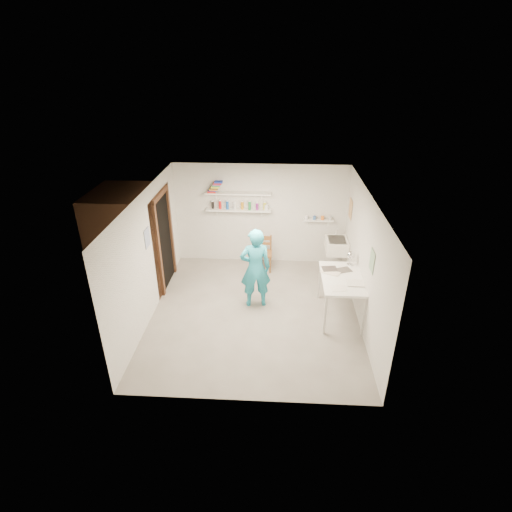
# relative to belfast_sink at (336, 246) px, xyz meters

# --- Properties ---
(floor) EXTENTS (4.00, 4.50, 0.02)m
(floor) POSITION_rel_belfast_sink_xyz_m (-1.75, -1.70, -0.71)
(floor) COLOR slate
(floor) RESTS_ON ground
(ceiling) EXTENTS (4.00, 4.50, 0.02)m
(ceiling) POSITION_rel_belfast_sink_xyz_m (-1.75, -1.70, 1.71)
(ceiling) COLOR silver
(ceiling) RESTS_ON wall_back
(wall_back) EXTENTS (4.00, 0.02, 2.40)m
(wall_back) POSITION_rel_belfast_sink_xyz_m (-1.75, 0.56, 0.50)
(wall_back) COLOR silver
(wall_back) RESTS_ON ground
(wall_front) EXTENTS (4.00, 0.02, 2.40)m
(wall_front) POSITION_rel_belfast_sink_xyz_m (-1.75, -3.96, 0.50)
(wall_front) COLOR silver
(wall_front) RESTS_ON ground
(wall_left) EXTENTS (0.02, 4.50, 2.40)m
(wall_left) POSITION_rel_belfast_sink_xyz_m (-3.76, -1.70, 0.50)
(wall_left) COLOR silver
(wall_left) RESTS_ON ground
(wall_right) EXTENTS (0.02, 4.50, 2.40)m
(wall_right) POSITION_rel_belfast_sink_xyz_m (0.26, -1.70, 0.50)
(wall_right) COLOR silver
(wall_right) RESTS_ON ground
(doorway_recess) EXTENTS (0.02, 0.90, 2.00)m
(doorway_recess) POSITION_rel_belfast_sink_xyz_m (-3.74, -0.65, 0.30)
(doorway_recess) COLOR black
(doorway_recess) RESTS_ON wall_left
(corridor_box) EXTENTS (1.40, 1.50, 2.10)m
(corridor_box) POSITION_rel_belfast_sink_xyz_m (-4.45, -0.65, 0.35)
(corridor_box) COLOR brown
(corridor_box) RESTS_ON ground
(door_lintel) EXTENTS (0.06, 1.05, 0.10)m
(door_lintel) POSITION_rel_belfast_sink_xyz_m (-3.72, -0.65, 1.35)
(door_lintel) COLOR brown
(door_lintel) RESTS_ON wall_left
(door_jamb_near) EXTENTS (0.06, 0.10, 2.00)m
(door_jamb_near) POSITION_rel_belfast_sink_xyz_m (-3.72, -1.15, 0.30)
(door_jamb_near) COLOR brown
(door_jamb_near) RESTS_ON ground
(door_jamb_far) EXTENTS (0.06, 0.10, 2.00)m
(door_jamb_far) POSITION_rel_belfast_sink_xyz_m (-3.72, -0.15, 0.30)
(door_jamb_far) COLOR brown
(door_jamb_far) RESTS_ON ground
(shelf_lower) EXTENTS (1.50, 0.22, 0.03)m
(shelf_lower) POSITION_rel_belfast_sink_xyz_m (-2.25, 0.43, 0.65)
(shelf_lower) COLOR white
(shelf_lower) RESTS_ON wall_back
(shelf_upper) EXTENTS (1.50, 0.22, 0.03)m
(shelf_upper) POSITION_rel_belfast_sink_xyz_m (-2.25, 0.43, 1.05)
(shelf_upper) COLOR white
(shelf_upper) RESTS_ON wall_back
(ledge_shelf) EXTENTS (0.70, 0.14, 0.03)m
(ledge_shelf) POSITION_rel_belfast_sink_xyz_m (-0.40, 0.47, 0.42)
(ledge_shelf) COLOR white
(ledge_shelf) RESTS_ON wall_back
(poster_left) EXTENTS (0.01, 0.28, 0.36)m
(poster_left) POSITION_rel_belfast_sink_xyz_m (-3.74, -1.65, 0.85)
(poster_left) COLOR #334C7F
(poster_left) RESTS_ON wall_left
(poster_right_a) EXTENTS (0.01, 0.34, 0.42)m
(poster_right_a) POSITION_rel_belfast_sink_xyz_m (0.24, 0.10, 0.85)
(poster_right_a) COLOR #995933
(poster_right_a) RESTS_ON wall_right
(poster_right_b) EXTENTS (0.01, 0.30, 0.38)m
(poster_right_b) POSITION_rel_belfast_sink_xyz_m (0.24, -2.25, 0.80)
(poster_right_b) COLOR #3F724C
(poster_right_b) RESTS_ON wall_right
(belfast_sink) EXTENTS (0.48, 0.60, 0.30)m
(belfast_sink) POSITION_rel_belfast_sink_xyz_m (0.00, 0.00, 0.00)
(belfast_sink) COLOR white
(belfast_sink) RESTS_ON wall_right
(man) EXTENTS (0.67, 0.50, 1.67)m
(man) POSITION_rel_belfast_sink_xyz_m (-1.76, -1.41, 0.13)
(man) COLOR teal
(man) RESTS_ON ground
(wall_clock) EXTENTS (0.30, 0.09, 0.30)m
(wall_clock) POSITION_rel_belfast_sink_xyz_m (-1.72, -1.19, 0.41)
(wall_clock) COLOR beige
(wall_clock) RESTS_ON man
(wooden_chair) EXTENTS (0.40, 0.38, 0.86)m
(wooden_chair) POSITION_rel_belfast_sink_xyz_m (-1.66, 0.06, -0.27)
(wooden_chair) COLOR brown
(wooden_chair) RESTS_ON ground
(work_table) EXTENTS (0.77, 1.28, 0.85)m
(work_table) POSITION_rel_belfast_sink_xyz_m (-0.11, -1.70, -0.27)
(work_table) COLOR white
(work_table) RESTS_ON ground
(desk_lamp) EXTENTS (0.16, 0.16, 0.16)m
(desk_lamp) POSITION_rel_belfast_sink_xyz_m (0.10, -1.19, 0.37)
(desk_lamp) COLOR silver
(desk_lamp) RESTS_ON work_table
(spray_cans) EXTENTS (1.29, 0.06, 0.17)m
(spray_cans) POSITION_rel_belfast_sink_xyz_m (-2.25, 0.43, 0.75)
(spray_cans) COLOR black
(spray_cans) RESTS_ON shelf_lower
(book_stack) EXTENTS (0.34, 0.14, 0.25)m
(book_stack) POSITION_rel_belfast_sink_xyz_m (-2.77, 0.43, 1.19)
(book_stack) COLOR red
(book_stack) RESTS_ON shelf_upper
(ledge_pots) EXTENTS (0.48, 0.07, 0.09)m
(ledge_pots) POSITION_rel_belfast_sink_xyz_m (-0.40, 0.47, 0.48)
(ledge_pots) COLOR silver
(ledge_pots) RESTS_ON ledge_shelf
(papers) EXTENTS (0.30, 0.22, 0.02)m
(papers) POSITION_rel_belfast_sink_xyz_m (-0.11, -1.70, 0.16)
(papers) COLOR silver
(papers) RESTS_ON work_table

